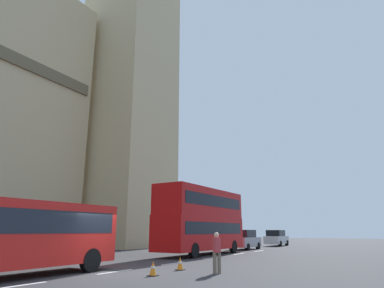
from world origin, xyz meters
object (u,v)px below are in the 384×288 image
double_decker_bus (202,218)px  traffic_cone_west (153,269)px  pedestrian_by_kerb (217,251)px  sedan_trailing (276,238)px  traffic_cone_middle (180,264)px  sedan_lead (245,240)px

double_decker_bus → traffic_cone_west: double_decker_bus is taller
pedestrian_by_kerb → sedan_trailing: bearing=12.1°
sedan_trailing → pedestrian_by_kerb: bearing=-167.9°
traffic_cone_west → traffic_cone_middle: same height
sedan_trailing → traffic_cone_middle: size_ratio=7.59×
sedan_trailing → traffic_cone_west: 30.31m
double_decker_bus → pedestrian_by_kerb: 11.70m
sedan_trailing → traffic_cone_middle: 27.99m
double_decker_bus → sedan_trailing: (18.25, -0.16, -1.80)m
sedan_trailing → pedestrian_by_kerb: 28.67m
double_decker_bus → sedan_lead: 8.81m
sedan_lead → pedestrian_by_kerb: 19.43m
double_decker_bus → pedestrian_by_kerb: (-9.79, -6.14, -1.80)m
traffic_cone_middle → traffic_cone_west: bearing=-175.2°
double_decker_bus → traffic_cone_west: (-11.78, -4.26, -2.43)m
double_decker_bus → sedan_lead: size_ratio=2.28×
double_decker_bus → pedestrian_by_kerb: size_ratio=5.93×
traffic_cone_west → traffic_cone_middle: (2.32, 0.19, 0.00)m
traffic_cone_west → double_decker_bus: bearing=19.9°
double_decker_bus → sedan_trailing: bearing=-0.5°
traffic_cone_west → pedestrian_by_kerb: pedestrian_by_kerb is taller
pedestrian_by_kerb → traffic_cone_west: bearing=136.6°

